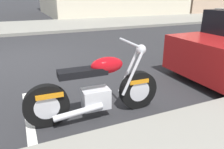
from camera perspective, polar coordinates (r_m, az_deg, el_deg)
ground_plane at (r=6.56m, az=-23.07°, el=3.51°), size 260.00×260.00×0.00m
sidewalk_far_curb at (r=17.66m, az=19.75°, el=13.96°), size 120.00×5.00×0.14m
parking_stall_stripe at (r=3.35m, az=-21.05°, el=-12.11°), size 0.12×2.20×0.01m
parked_motorcycle at (r=3.14m, az=-3.98°, el=-4.22°), size 2.03×0.62×1.11m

